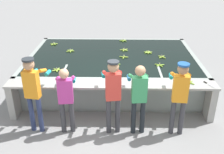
% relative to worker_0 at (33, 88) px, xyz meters
% --- Properties ---
extents(ground_plane, '(80.00, 80.00, 0.00)m').
position_rel_worker_0_xyz_m(ground_plane, '(1.67, 0.32, -1.09)').
color(ground_plane, gray).
rests_on(ground_plane, ground).
extents(wash_tank, '(4.98, 3.37, 0.92)m').
position_rel_worker_0_xyz_m(wash_tank, '(1.67, 2.45, -0.63)').
color(wash_tank, gray).
rests_on(wash_tank, ground).
extents(work_ledge, '(4.98, 0.45, 0.92)m').
position_rel_worker_0_xyz_m(work_ledge, '(1.67, 0.55, -0.42)').
color(work_ledge, '#9E9E99').
rests_on(work_ledge, ground).
extents(worker_0, '(0.48, 0.75, 1.77)m').
position_rel_worker_0_xyz_m(worker_0, '(0.00, 0.00, 0.00)').
color(worker_0, navy).
rests_on(worker_0, ground).
extents(worker_1, '(0.45, 0.72, 1.55)m').
position_rel_worker_0_xyz_m(worker_1, '(0.70, -0.02, -0.17)').
color(worker_1, '#38383D').
rests_on(worker_1, ground).
extents(worker_2, '(0.47, 0.74, 1.73)m').
position_rel_worker_0_xyz_m(worker_2, '(1.72, -0.02, -0.02)').
color(worker_2, '#38383D').
rests_on(worker_2, ground).
extents(worker_3, '(0.45, 0.73, 1.64)m').
position_rel_worker_0_xyz_m(worker_3, '(2.27, -0.02, -0.11)').
color(worker_3, '#1E2328').
rests_on(worker_3, ground).
extents(worker_4, '(0.45, 0.74, 1.71)m').
position_rel_worker_0_xyz_m(worker_4, '(3.13, -0.05, -0.05)').
color(worker_4, '#38383D').
rests_on(worker_4, ground).
extents(banana_bunch_floating_0, '(0.28, 0.28, 0.08)m').
position_rel_worker_0_xyz_m(banana_bunch_floating_0, '(2.75, 2.68, -0.15)').
color(banana_bunch_floating_0, '#9EC642').
rests_on(banana_bunch_floating_0, wash_tank).
extents(banana_bunch_floating_1, '(0.23, 0.23, 0.08)m').
position_rel_worker_0_xyz_m(banana_bunch_floating_1, '(3.12, 2.29, -0.15)').
color(banana_bunch_floating_1, '#9EC642').
rests_on(banana_bunch_floating_1, wash_tank).
extents(banana_bunch_floating_2, '(0.27, 0.28, 0.08)m').
position_rel_worker_0_xyz_m(banana_bunch_floating_2, '(0.23, 1.29, -0.15)').
color(banana_bunch_floating_2, '#9EC642').
rests_on(banana_bunch_floating_2, wash_tank).
extents(banana_bunch_floating_3, '(0.28, 0.26, 0.08)m').
position_rel_worker_0_xyz_m(banana_bunch_floating_3, '(-0.32, 3.43, -0.15)').
color(banana_bunch_floating_3, '#93BC3D').
rests_on(banana_bunch_floating_3, wash_tank).
extents(banana_bunch_floating_4, '(0.27, 0.27, 0.08)m').
position_rel_worker_0_xyz_m(banana_bunch_floating_4, '(2.96, 1.67, -0.15)').
color(banana_bunch_floating_4, '#7FAD33').
rests_on(banana_bunch_floating_4, wash_tank).
extents(banana_bunch_floating_5, '(0.27, 0.28, 0.08)m').
position_rel_worker_0_xyz_m(banana_bunch_floating_5, '(0.34, 2.76, -0.15)').
color(banana_bunch_floating_5, '#93BC3D').
rests_on(banana_bunch_floating_5, wash_tank).
extents(banana_bunch_floating_6, '(0.28, 0.27, 0.08)m').
position_rel_worker_0_xyz_m(banana_bunch_floating_6, '(2.01, 3.85, -0.15)').
color(banana_bunch_floating_6, '#7FAD33').
rests_on(banana_bunch_floating_6, wash_tank).
extents(banana_bunch_floating_7, '(0.28, 0.28, 0.08)m').
position_rel_worker_0_xyz_m(banana_bunch_floating_7, '(2.00, 2.27, -0.15)').
color(banana_bunch_floating_7, '#93BC3D').
rests_on(banana_bunch_floating_7, wash_tank).
extents(banana_bunch_floating_8, '(0.26, 0.28, 0.08)m').
position_rel_worker_0_xyz_m(banana_bunch_floating_8, '(2.03, 2.89, -0.15)').
color(banana_bunch_floating_8, '#9EC642').
rests_on(banana_bunch_floating_8, wash_tank).
extents(banana_bunch_floating_9, '(0.28, 0.27, 0.08)m').
position_rel_worker_0_xyz_m(banana_bunch_floating_9, '(1.77, 1.66, -0.15)').
color(banana_bunch_floating_9, '#75A333').
rests_on(banana_bunch_floating_9, wash_tank).
extents(banana_bunch_ledge_0, '(0.22, 0.22, 0.08)m').
position_rel_worker_0_xyz_m(banana_bunch_ledge_0, '(3.51, 0.61, -0.14)').
color(banana_bunch_ledge_0, '#93BC3D').
rests_on(banana_bunch_ledge_0, work_ledge).
extents(knife_0, '(0.19, 0.32, 0.02)m').
position_rel_worker_0_xyz_m(knife_0, '(2.51, 0.49, -0.15)').
color(knife_0, silver).
rests_on(knife_0, work_ledge).
extents(knife_1, '(0.18, 0.33, 0.02)m').
position_rel_worker_0_xyz_m(knife_1, '(3.92, 0.58, -0.15)').
color(knife_1, silver).
rests_on(knife_1, work_ledge).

